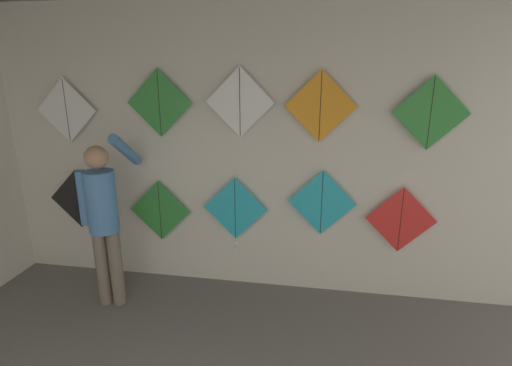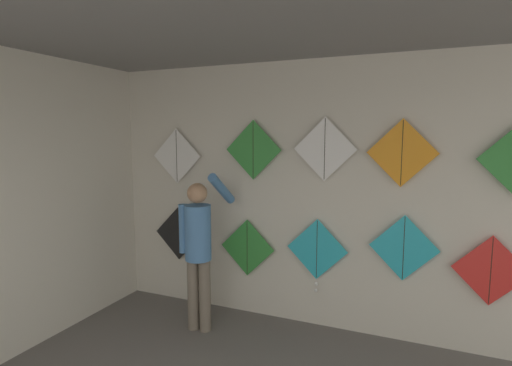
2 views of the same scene
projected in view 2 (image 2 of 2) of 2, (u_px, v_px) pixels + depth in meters
back_panel at (321, 196)px, 4.16m from camera, size 5.66×0.06×2.80m
shopkeeper at (199, 243)px, 4.10m from camera, size 0.42×0.59×1.66m
kite_0 at (179, 233)px, 4.81m from camera, size 0.64×0.01×0.64m
kite_1 at (247, 248)px, 4.47m from camera, size 0.64×0.01×0.64m
kite_2 at (317, 251)px, 4.16m from camera, size 0.64×0.04×0.78m
kite_3 at (404, 248)px, 3.81m from camera, size 0.64×0.01×0.64m
kite_4 at (491, 271)px, 3.54m from camera, size 0.64×0.01×0.64m
kite_5 at (177, 156)px, 4.70m from camera, size 0.64×0.01×0.64m
kite_6 at (253, 150)px, 4.31m from camera, size 0.64×0.01×0.64m
kite_7 at (325, 149)px, 4.00m from camera, size 0.64×0.01×0.64m
kite_8 at (402, 153)px, 3.72m from camera, size 0.64×0.01×0.64m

